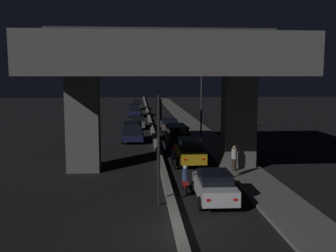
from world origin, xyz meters
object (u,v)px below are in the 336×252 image
Objects in this scene: car_grey_second_oncoming at (137,122)px; motorcycle_blue_filtering_far at (167,145)px; car_taxi_yellow_second at (190,151)px; car_dark_green_third at (177,134)px; car_dark_green_fourth_oncoming at (137,105)px; motorcycle_black_filtering_mid at (174,159)px; pedestrian_on_sidewalk at (234,158)px; motorcycle_red_filtering_near at (185,181)px; car_white_lead at (214,186)px; car_dark_blue_lead_oncoming at (133,132)px; traffic_light_left_of_median at (159,131)px; car_grey_fourth at (169,124)px; car_dark_blue_third_oncoming at (135,110)px; street_lamp at (198,95)px.

car_grey_second_oncoming reaches higher than motorcycle_blue_filtering_far.
car_taxi_yellow_second is 0.89× the size of car_dark_green_third.
car_dark_green_third is 1.14× the size of car_dark_green_fourth_oncoming.
pedestrian_on_sidewalk is at bearing -117.59° from motorcycle_black_filtering_mid.
motorcycle_red_filtering_near is at bearing -179.44° from motorcycle_blue_filtering_far.
car_white_lead reaches higher than motorcycle_black_filtering_mid.
car_dark_blue_lead_oncoming is at bearing -2.81° from car_dark_green_fourth_oncoming.
motorcycle_red_filtering_near is (-1.24, 1.64, -0.16)m from car_white_lead.
car_dark_green_third is at bearing 81.49° from traffic_light_left_of_median.
car_grey_fourth is 0.91× the size of car_dark_blue_third_oncoming.
car_dark_blue_third_oncoming is at bearing 92.00° from traffic_light_left_of_median.
street_lamp is at bearing 41.61° from car_grey_second_oncoming.
car_white_lead is at bearing 7.55° from car_dark_blue_third_oncoming.
traffic_light_left_of_median is at bearing -1.13° from car_dark_green_fourth_oncoming.
traffic_light_left_of_median is 8.37m from motorcycle_black_filtering_mid.
street_lamp reaches higher than traffic_light_left_of_median.
traffic_light_left_of_median reaches higher than car_taxi_yellow_second.
car_grey_fourth reaches higher than motorcycle_blue_filtering_far.
pedestrian_on_sidewalk reaches higher than car_dark_green_fourth_oncoming.
car_dark_green_third reaches higher than car_dark_green_fourth_oncoming.
traffic_light_left_of_median is 2.95× the size of motorcycle_black_filtering_mid.
car_dark_green_fourth_oncoming reaches higher than car_grey_second_oncoming.
traffic_light_left_of_median is 18.69m from car_dark_blue_lead_oncoming.
car_white_lead is 0.99× the size of car_dark_green_fourth_oncoming.
traffic_light_left_of_median is 3.94m from car_white_lead.
car_grey_second_oncoming is at bearing 105.59° from pedestrian_on_sidewalk.
car_dark_blue_third_oncoming is (-4.10, 32.80, 0.08)m from car_taxi_yellow_second.
pedestrian_on_sidewalk is at bearing -141.16° from car_taxi_yellow_second.
car_dark_blue_lead_oncoming is at bearing 22.06° from car_taxi_yellow_second.
car_grey_fourth is (-0.22, 25.18, -0.06)m from car_white_lead.
car_dark_blue_lead_oncoming is (-4.00, -7.07, 0.22)m from car_grey_fourth.
car_grey_second_oncoming is at bearing 6.03° from motorcycle_black_filtering_mid.
motorcycle_red_filtering_near is 1.03× the size of pedestrian_on_sidewalk.
car_dark_green_fourth_oncoming is at bearing 5.26° from car_white_lead.
car_dark_green_fourth_oncoming is at bearing 3.23° from car_dark_green_third.
motorcycle_red_filtering_near is (2.71, -53.09, -0.23)m from car_dark_green_fourth_oncoming.
car_dark_green_third is 25.26m from car_dark_blue_third_oncoming.
car_grey_second_oncoming is 13.46m from car_dark_blue_third_oncoming.
street_lamp reaches higher than car_dark_green_fourth_oncoming.
motorcycle_blue_filtering_far is (1.36, 13.05, -3.01)m from traffic_light_left_of_median.
car_dark_green_third reaches higher than car_grey_second_oncoming.
street_lamp is at bearing -5.35° from car_white_lead.
motorcycle_black_filtering_mid reaches higher than car_grey_fourth.
motorcycle_black_filtering_mid is 5.36m from motorcycle_blue_filtering_far.
car_taxi_yellow_second is 1.68m from motorcycle_black_filtering_mid.
car_dark_green_fourth_oncoming is (-0.09, 26.92, 0.13)m from car_grey_second_oncoming.
street_lamp is at bearing 112.28° from car_dark_blue_lead_oncoming.
traffic_light_left_of_median is at bearing 169.24° from car_dark_green_third.
car_white_lead is at bearing 178.67° from car_dark_green_third.
street_lamp is 19.84m from motorcycle_red_filtering_near.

